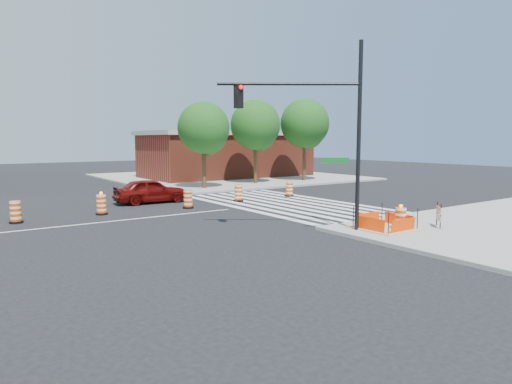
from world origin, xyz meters
TOP-DOWN VIEW (x-y plane):
  - ground at (0.00, 0.00)m, footprint 120.00×120.00m
  - sidewalk_ne at (18.00, 18.00)m, footprint 22.00×22.00m
  - crosswalk_east at (10.95, 0.00)m, footprint 6.75×13.50m
  - lane_centerline at (0.00, 0.00)m, footprint 14.00×0.12m
  - excavation_pit at (9.00, -9.00)m, footprint 2.20×2.20m
  - brick_storefront at (18.00, 18.00)m, footprint 16.50×8.50m
  - red_coupe at (4.55, 4.88)m, footprint 4.44×2.02m
  - signal_pole_se at (6.63, -7.56)m, footprint 4.73×3.34m
  - pit_drum at (9.23, -9.59)m, footprint 0.54×0.54m
  - barricade at (11.14, -10.05)m, footprint 0.66×0.63m
  - tree_north_c at (10.69, 9.38)m, footprint 3.89×3.89m
  - tree_north_d at (16.14, 10.40)m, footprint 4.16×4.16m
  - tree_north_e at (21.26, 10.04)m, footprint 4.35×4.35m
  - median_drum_2 at (-3.09, 2.07)m, footprint 0.60×0.60m
  - median_drum_3 at (0.82, 2.20)m, footprint 0.60×0.60m
  - median_drum_4 at (5.40, 1.62)m, footprint 0.60×0.60m
  - median_drum_5 at (9.25, 2.43)m, footprint 0.60×0.60m
  - median_drum_6 at (13.32, 2.45)m, footprint 0.60×0.60m

SIDE VIEW (x-z plane):
  - ground at x=0.00m, z-range 0.00..0.00m
  - lane_centerline at x=0.00m, z-range 0.00..0.01m
  - crosswalk_east at x=10.95m, z-range 0.00..0.01m
  - sidewalk_ne at x=18.00m, z-range 0.00..0.15m
  - excavation_pit at x=9.00m, z-range -0.23..0.67m
  - median_drum_2 at x=-3.09m, z-range -0.03..0.99m
  - median_drum_4 at x=5.40m, z-range -0.03..0.99m
  - median_drum_5 at x=9.25m, z-range -0.03..0.99m
  - median_drum_6 at x=13.32m, z-range -0.03..0.99m
  - median_drum_3 at x=0.82m, z-range -0.10..1.08m
  - pit_drum at x=9.23m, z-range 0.06..1.13m
  - barricade at x=11.14m, z-range 0.20..1.22m
  - red_coupe at x=4.55m, z-range 0.00..1.48m
  - brick_storefront at x=18.00m, z-range 0.02..4.62m
  - tree_north_c at x=10.69m, z-range 1.13..7.74m
  - signal_pole_se at x=6.63m, z-range 0.86..8.36m
  - tree_north_d at x=16.14m, z-range 1.21..8.28m
  - tree_north_e at x=21.26m, z-range 1.27..8.66m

